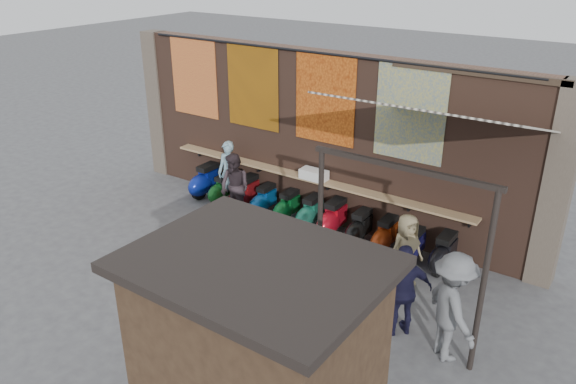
% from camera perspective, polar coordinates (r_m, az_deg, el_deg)
% --- Properties ---
extents(ground, '(70.00, 70.00, 0.00)m').
position_cam_1_polar(ground, '(11.92, -4.08, -7.01)').
color(ground, '#474749').
rests_on(ground, ground).
extents(brick_wall, '(10.00, 0.40, 4.00)m').
position_cam_1_polar(brick_wall, '(13.11, 3.03, 5.57)').
color(brick_wall, brown).
rests_on(brick_wall, ground).
extents(pier_left, '(0.50, 0.50, 4.00)m').
position_cam_1_polar(pier_left, '(16.32, -12.87, 8.68)').
color(pier_left, '#4C4238').
rests_on(pier_left, ground).
extents(pier_right, '(0.50, 0.50, 4.00)m').
position_cam_1_polar(pier_right, '(11.47, 25.70, 0.42)').
color(pier_right, '#4C4238').
rests_on(pier_right, ground).
extents(eating_counter, '(8.00, 0.32, 0.05)m').
position_cam_1_polar(eating_counter, '(13.13, 2.09, 1.42)').
color(eating_counter, '#9E7A51').
rests_on(eating_counter, brick_wall).
extents(shelf_box, '(0.64, 0.32, 0.23)m').
position_cam_1_polar(shelf_box, '(12.97, 2.65, 1.80)').
color(shelf_box, white).
rests_on(shelf_box, eating_counter).
extents(tapestry_redgold, '(1.50, 0.02, 2.00)m').
position_cam_1_polar(tapestry_redgold, '(14.82, -9.51, 11.43)').
color(tapestry_redgold, maroon).
rests_on(tapestry_redgold, brick_wall).
extents(tapestry_sun, '(1.50, 0.02, 2.00)m').
position_cam_1_polar(tapestry_sun, '(13.60, -3.58, 10.61)').
color(tapestry_sun, orange).
rests_on(tapestry_sun, brick_wall).
extents(tapestry_orange, '(1.50, 0.02, 2.00)m').
position_cam_1_polar(tapestry_orange, '(12.50, 3.77, 9.42)').
color(tapestry_orange, '#C65D18').
rests_on(tapestry_orange, brick_wall).
extents(tapestry_multi, '(1.50, 0.02, 2.00)m').
position_cam_1_polar(tapestry_multi, '(11.64, 12.31, 7.84)').
color(tapestry_multi, '#2A509D').
rests_on(tapestry_multi, brick_wall).
extents(hang_rail, '(9.50, 0.06, 0.06)m').
position_cam_1_polar(hang_rail, '(12.44, 2.65, 13.99)').
color(hang_rail, black).
rests_on(hang_rail, brick_wall).
extents(scooter_stool_0, '(0.40, 0.89, 0.85)m').
position_cam_1_polar(scooter_stool_0, '(14.88, -8.31, 1.14)').
color(scooter_stool_0, navy).
rests_on(scooter_stool_0, ground).
extents(scooter_stool_1, '(0.34, 0.75, 0.71)m').
position_cam_1_polar(scooter_stool_1, '(14.47, -6.65, 0.28)').
color(scooter_stool_1, '#0F4C18').
rests_on(scooter_stool_1, ground).
extents(scooter_stool_2, '(0.39, 0.87, 0.82)m').
position_cam_1_polar(scooter_stool_2, '(14.09, -4.30, -0.06)').
color(scooter_stool_2, maroon).
rests_on(scooter_stool_2, ground).
extents(scooter_stool_3, '(0.35, 0.77, 0.73)m').
position_cam_1_polar(scooter_stool_3, '(13.76, -2.40, -0.82)').
color(scooter_stool_3, navy).
rests_on(scooter_stool_3, ground).
extents(scooter_stool_4, '(0.35, 0.78, 0.74)m').
position_cam_1_polar(scooter_stool_4, '(13.39, -0.03, -1.51)').
color(scooter_stool_4, '#0B5121').
rests_on(scooter_stool_4, ground).
extents(scooter_stool_5, '(0.36, 0.81, 0.77)m').
position_cam_1_polar(scooter_stool_5, '(13.07, 2.35, -2.11)').
color(scooter_stool_5, '#1A6851').
rests_on(scooter_stool_5, ground).
extents(scooter_stool_6, '(0.39, 0.87, 0.83)m').
position_cam_1_polar(scooter_stool_6, '(12.76, 4.61, -2.70)').
color(scooter_stool_6, '#A70C1B').
rests_on(scooter_stool_6, ground).
extents(scooter_stool_7, '(0.36, 0.79, 0.76)m').
position_cam_1_polar(scooter_stool_7, '(12.50, 7.31, -3.62)').
color(scooter_stool_7, black).
rests_on(scooter_stool_7, ground).
extents(scooter_stool_8, '(0.36, 0.80, 0.76)m').
position_cam_1_polar(scooter_stool_8, '(12.25, 9.89, -4.37)').
color(scooter_stool_8, maroon).
rests_on(scooter_stool_8, ground).
extents(scooter_stool_9, '(0.33, 0.74, 0.70)m').
position_cam_1_polar(scooter_stool_9, '(12.03, 12.63, -5.36)').
color(scooter_stool_9, '#16144C').
rests_on(scooter_stool_9, ground).
extents(scooter_stool_10, '(0.38, 0.83, 0.79)m').
position_cam_1_polar(scooter_stool_10, '(11.80, 15.54, -6.03)').
color(scooter_stool_10, black).
rests_on(scooter_stool_10, ground).
extents(diner_left, '(0.68, 0.51, 1.67)m').
position_cam_1_polar(diner_left, '(14.18, -6.01, 1.89)').
color(diner_left, '#7CA4B5').
rests_on(diner_left, ground).
extents(diner_right, '(0.85, 0.69, 1.66)m').
position_cam_1_polar(diner_right, '(13.35, -5.42, 0.45)').
color(diner_right, '#30252A').
rests_on(diner_right, ground).
extents(shopper_navy, '(0.99, 0.98, 1.68)m').
position_cam_1_polar(shopper_navy, '(9.64, 11.66, -9.77)').
color(shopper_navy, '#181633').
rests_on(shopper_navy, ground).
extents(shopper_grey, '(1.36, 1.32, 1.87)m').
position_cam_1_polar(shopper_grey, '(9.26, 16.31, -11.17)').
color(shopper_grey, slate).
rests_on(shopper_grey, ground).
extents(shopper_tan, '(0.75, 0.86, 1.48)m').
position_cam_1_polar(shopper_tan, '(11.04, 11.87, -5.78)').
color(shopper_tan, '#90805B').
rests_on(shopper_tan, ground).
extents(market_stall, '(2.59, 1.95, 2.78)m').
position_cam_1_polar(market_stall, '(7.16, -3.02, -17.30)').
color(market_stall, black).
rests_on(market_stall, ground).
extents(stall_roof, '(2.90, 2.25, 0.12)m').
position_cam_1_polar(stall_roof, '(6.31, -3.30, -7.32)').
color(stall_roof, black).
rests_on(stall_roof, market_stall).
extents(stall_sign, '(1.20, 0.06, 0.50)m').
position_cam_1_polar(stall_sign, '(7.42, 1.66, -9.55)').
color(stall_sign, gold).
rests_on(stall_sign, market_stall).
extents(stall_shelf, '(2.13, 0.13, 0.06)m').
position_cam_1_polar(stall_shelf, '(8.02, 1.58, -15.53)').
color(stall_shelf, '#473321').
rests_on(stall_shelf, market_stall).
extents(awning_canvas, '(3.20, 3.28, 0.97)m').
position_cam_1_polar(awning_canvas, '(9.67, 15.45, 7.69)').
color(awning_canvas, beige).
rests_on(awning_canvas, brick_wall).
extents(awning_ledger, '(3.30, 0.08, 0.12)m').
position_cam_1_polar(awning_ledger, '(11.05, 18.58, 11.41)').
color(awning_ledger, '#33261C').
rests_on(awning_ledger, brick_wall).
extents(awning_header, '(3.00, 0.08, 0.08)m').
position_cam_1_polar(awning_header, '(8.47, 11.59, 2.47)').
color(awning_header, black).
rests_on(awning_header, awning_post_left).
extents(awning_post_left, '(0.09, 0.09, 3.10)m').
position_cam_1_polar(awning_post_left, '(9.68, 3.25, -4.24)').
color(awning_post_left, black).
rests_on(awning_post_left, ground).
extents(awning_post_right, '(0.09, 0.09, 3.10)m').
position_cam_1_polar(awning_post_right, '(8.77, 19.23, -8.89)').
color(awning_post_right, black).
rests_on(awning_post_right, ground).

